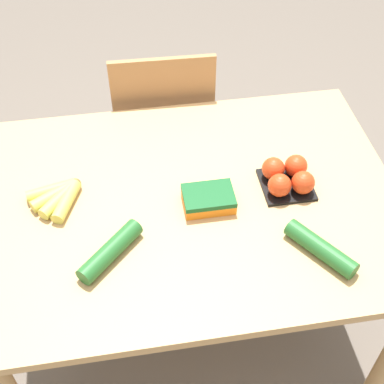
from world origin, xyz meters
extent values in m
plane|color=#665B51|center=(0.00, 0.00, 0.00)|extent=(12.00, 12.00, 0.00)
cube|color=tan|center=(0.00, 0.00, 0.76)|extent=(1.28, 0.94, 0.03)
cylinder|color=tan|center=(-0.58, 0.41, 0.37)|extent=(0.06, 0.06, 0.74)
cylinder|color=tan|center=(0.58, 0.41, 0.37)|extent=(0.06, 0.06, 0.74)
cube|color=#A87547|center=(-0.02, 0.72, 0.43)|extent=(0.43, 0.41, 0.03)
cube|color=#A87547|center=(-0.02, 0.53, 0.69)|extent=(0.39, 0.03, 0.49)
cylinder|color=#A87547|center=(0.17, 0.88, 0.21)|extent=(0.04, 0.04, 0.42)
cylinder|color=#A87547|center=(-0.19, 0.89, 0.21)|extent=(0.04, 0.04, 0.42)
cylinder|color=#A87547|center=(0.16, 0.54, 0.21)|extent=(0.04, 0.04, 0.42)
cylinder|color=#A87547|center=(-0.20, 0.55, 0.21)|extent=(0.04, 0.04, 0.42)
sphere|color=brown|center=(-0.35, 0.10, 0.79)|extent=(0.03, 0.03, 0.03)
cylinder|color=#CCC651|center=(-0.42, 0.08, 0.79)|extent=(0.15, 0.07, 0.04)
cylinder|color=#CCC651|center=(-0.41, 0.06, 0.79)|extent=(0.15, 0.11, 0.04)
cylinder|color=#CCC651|center=(-0.40, 0.04, 0.79)|extent=(0.13, 0.14, 0.04)
cylinder|color=#CCC651|center=(-0.38, 0.03, 0.79)|extent=(0.09, 0.15, 0.04)
cube|color=black|center=(0.30, 0.01, 0.78)|extent=(0.16, 0.16, 0.01)
sphere|color=red|center=(0.26, -0.03, 0.82)|extent=(0.07, 0.07, 0.07)
sphere|color=red|center=(0.34, -0.03, 0.82)|extent=(0.07, 0.07, 0.07)
sphere|color=red|center=(0.26, 0.04, 0.82)|extent=(0.07, 0.07, 0.07)
sphere|color=red|center=(0.34, 0.04, 0.82)|extent=(0.07, 0.07, 0.07)
cube|color=orange|center=(0.05, -0.03, 0.80)|extent=(0.15, 0.11, 0.05)
cube|color=#145123|center=(0.05, -0.03, 0.81)|extent=(0.15, 0.11, 0.02)
cylinder|color=#236028|center=(-0.26, -0.18, 0.80)|extent=(0.19, 0.19, 0.05)
cylinder|color=#236028|center=(0.32, -0.26, 0.80)|extent=(0.17, 0.21, 0.05)
camera|label=1|loc=(-0.18, -1.09, 1.98)|focal=50.00mm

